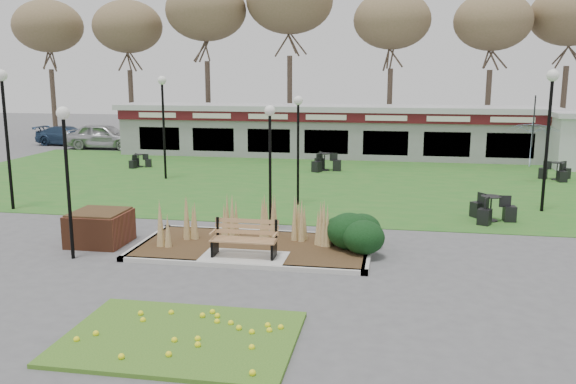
% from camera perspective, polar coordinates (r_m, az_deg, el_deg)
% --- Properties ---
extents(ground, '(100.00, 100.00, 0.00)m').
position_cam_1_polar(ground, '(15.68, -4.25, -6.62)').
color(ground, '#515154').
rests_on(ground, ground).
extents(lawn, '(34.00, 16.00, 0.02)m').
position_cam_1_polar(lawn, '(27.13, 1.99, 1.08)').
color(lawn, '#256821').
rests_on(lawn, ground).
extents(flower_bed, '(4.20, 3.00, 0.16)m').
position_cam_1_polar(flower_bed, '(11.55, -10.03, -13.14)').
color(flower_bed, '#35631C').
rests_on(flower_bed, ground).
extents(planting_bed, '(6.75, 3.40, 1.27)m').
position_cam_1_polar(planting_bed, '(16.59, 1.17, -4.26)').
color(planting_bed, '#372B16').
rests_on(planting_bed, ground).
extents(park_bench, '(1.70, 0.66, 0.93)m').
position_cam_1_polar(park_bench, '(15.74, -4.06, -4.31)').
color(park_bench, '#A97F4C').
rests_on(park_bench, ground).
extents(brick_planter, '(1.50, 1.50, 0.95)m').
position_cam_1_polar(brick_planter, '(17.99, -17.20, -3.18)').
color(brick_planter, brown).
rests_on(brick_planter, ground).
extents(food_pavilion, '(24.60, 3.40, 2.90)m').
position_cam_1_polar(food_pavilion, '(34.77, 3.87, 5.75)').
color(food_pavilion, gray).
rests_on(food_pavilion, ground).
extents(tree_backdrop, '(47.24, 5.24, 10.36)m').
position_cam_1_polar(tree_backdrop, '(42.76, 5.22, 16.00)').
color(tree_backdrop, '#47382B').
rests_on(tree_backdrop, ground).
extents(lamp_post_near_left, '(0.33, 0.33, 3.94)m').
position_cam_1_polar(lamp_post_near_left, '(16.36, -20.10, 3.79)').
color(lamp_post_near_left, black).
rests_on(lamp_post_near_left, ground).
extents(lamp_post_near_right, '(0.32, 0.32, 3.82)m').
position_cam_1_polar(lamp_post_near_right, '(18.14, -1.70, 4.86)').
color(lamp_post_near_right, black).
rests_on(lamp_post_near_right, ground).
extents(lamp_post_mid_left, '(0.40, 0.40, 4.86)m').
position_cam_1_polar(lamp_post_mid_left, '(23.17, -25.02, 7.10)').
color(lamp_post_mid_left, black).
rests_on(lamp_post_mid_left, ground).
extents(lamp_post_mid_right, '(0.33, 0.33, 3.95)m').
position_cam_1_polar(lamp_post_mid_right, '(21.78, 0.95, 6.18)').
color(lamp_post_mid_right, black).
rests_on(lamp_post_mid_right, ground).
extents(lamp_post_far_right, '(0.40, 0.40, 4.86)m').
position_cam_1_polar(lamp_post_far_right, '(22.48, 23.31, 7.14)').
color(lamp_post_far_right, black).
rests_on(lamp_post_far_right, ground).
extents(lamp_post_far_left, '(0.38, 0.38, 4.59)m').
position_cam_1_polar(lamp_post_far_left, '(27.73, -11.63, 8.02)').
color(lamp_post_far_left, black).
rests_on(lamp_post_far_left, ground).
extents(bistro_set_a, '(1.16, 1.17, 0.64)m').
position_cam_1_polar(bistro_set_a, '(31.77, -13.77, 2.67)').
color(bistro_set_a, black).
rests_on(bistro_set_a, ground).
extents(bistro_set_b, '(1.38, 1.59, 0.85)m').
position_cam_1_polar(bistro_set_b, '(29.84, 3.43, 2.57)').
color(bistro_set_b, black).
rests_on(bistro_set_b, ground).
extents(bistro_set_c, '(1.41, 1.55, 0.83)m').
position_cam_1_polar(bistro_set_c, '(20.81, 18.41, -1.84)').
color(bistro_set_c, black).
rests_on(bistro_set_c, ground).
extents(bistro_set_d, '(1.46, 1.38, 0.78)m').
position_cam_1_polar(bistro_set_d, '(29.76, 23.84, 1.56)').
color(bistro_set_d, black).
rests_on(bistro_set_d, ground).
extents(patio_umbrella, '(2.81, 2.83, 2.68)m').
position_cam_1_polar(patio_umbrella, '(28.22, 21.85, 4.15)').
color(patio_umbrella, black).
rests_on(patio_umbrella, ground).
extents(car_silver, '(4.75, 2.04, 1.60)m').
position_cam_1_polar(car_silver, '(39.96, -16.86, 5.04)').
color(car_silver, '#ACACB0').
rests_on(car_silver, ground).
extents(car_black, '(4.37, 1.86, 1.40)m').
position_cam_1_polar(car_black, '(40.50, -7.76, 5.35)').
color(car_black, black).
rests_on(car_black, ground).
extents(car_blue, '(4.38, 2.02, 1.24)m').
position_cam_1_polar(car_blue, '(42.67, -19.90, 4.97)').
color(car_blue, navy).
rests_on(car_blue, ground).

